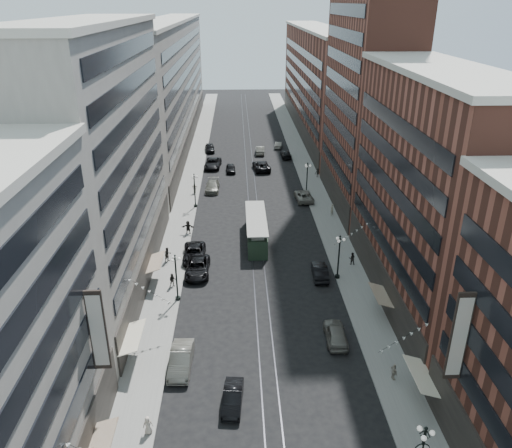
{
  "coord_description": "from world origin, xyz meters",
  "views": [
    {
      "loc": [
        -2.43,
        -18.91,
        30.19
      ],
      "look_at": [
        -0.25,
        37.07,
        5.0
      ],
      "focal_mm": 35.0,
      "sensor_mm": 36.0,
      "label": 1
    }
  ],
  "objects": [
    {
      "name": "rail_west",
      "position": [
        -0.7,
        70.0,
        0.01
      ],
      "size": [
        0.12,
        180.0,
        0.02
      ],
      "primitive_type": "cube",
      "color": "#2D2D33",
      "rests_on": "ground"
    },
    {
      "name": "car_extra_2",
      "position": [
        2.22,
        73.83,
        0.87
      ],
      "size": [
        3.61,
        6.58,
        1.75
      ],
      "primitive_type": "imported",
      "rotation": [
        0.0,
        0.0,
        3.26
      ],
      "color": "black",
      "rests_on": "ground"
    },
    {
      "name": "car_5",
      "position": [
        -3.11,
        12.24,
        0.72
      ],
      "size": [
        1.9,
        4.5,
        1.44
      ],
      "primitive_type": "imported",
      "rotation": [
        0.0,
        0.0,
        -0.09
      ],
      "color": "black",
      "rests_on": "ground"
    },
    {
      "name": "lamppost_sw_mid",
      "position": [
        -9.2,
        55.0,
        3.1
      ],
      "size": [
        1.03,
        1.14,
        5.52
      ],
      "color": "black",
      "rests_on": "sidewalk_west"
    },
    {
      "name": "car_4",
      "position": [
        6.8,
        20.3,
        0.83
      ],
      "size": [
        2.11,
        4.95,
        1.67
      ],
      "primitive_type": "imported",
      "rotation": [
        0.0,
        0.0,
        3.11
      ],
      "color": "slate",
      "rests_on": "ground"
    },
    {
      "name": "car_12",
      "position": [
        7.8,
        81.92,
        0.71
      ],
      "size": [
        2.09,
        4.95,
        1.43
      ],
      "primitive_type": "imported",
      "rotation": [
        0.0,
        0.0,
        3.16
      ],
      "color": "black",
      "rests_on": "ground"
    },
    {
      "name": "building_west_far",
      "position": [
        -17.0,
        96.0,
        13.0
      ],
      "size": [
        8.0,
        90.0,
        26.0
      ],
      "primitive_type": "cube",
      "color": "gray",
      "rests_on": "ground"
    },
    {
      "name": "car_10",
      "position": [
        7.16,
        32.43,
        0.79
      ],
      "size": [
        1.85,
        4.84,
        1.57
      ],
      "primitive_type": "imported",
      "rotation": [
        0.0,
        0.0,
        3.1
      ],
      "color": "black",
      "rests_on": "ground"
    },
    {
      "name": "lamppost_se_mid",
      "position": [
        9.2,
        60.0,
        3.1
      ],
      "size": [
        1.03,
        1.14,
        5.52
      ],
      "color": "black",
      "rests_on": "sidewalk_east"
    },
    {
      "name": "pedestrian_7",
      "position": [
        11.59,
        35.18,
        0.96
      ],
      "size": [
        0.84,
        0.54,
        1.62
      ],
      "primitive_type": "imported",
      "rotation": [
        0.0,
        0.0,
        2.99
      ],
      "color": "black",
      "rests_on": "sidewalk_east"
    },
    {
      "name": "car_11",
      "position": [
        8.4,
        57.41,
        0.79
      ],
      "size": [
        2.94,
        5.83,
        1.58
      ],
      "primitive_type": "imported",
      "rotation": [
        0.0,
        0.0,
        3.2
      ],
      "color": "gray",
      "rests_on": "ground"
    },
    {
      "name": "car_7",
      "position": [
        -8.08,
        37.53,
        0.84
      ],
      "size": [
        2.96,
        6.11,
        1.68
      ],
      "primitive_type": "imported",
      "rotation": [
        0.0,
        0.0,
        0.03
      ],
      "color": "black",
      "rests_on": "ground"
    },
    {
      "name": "sidewalk_west",
      "position": [
        -11.0,
        70.0,
        0.07
      ],
      "size": [
        4.0,
        180.0,
        0.15
      ],
      "primitive_type": "cube",
      "color": "gray",
      "rests_on": "ground"
    },
    {
      "name": "car_9",
      "position": [
        -8.4,
        87.13,
        0.84
      ],
      "size": [
        2.39,
        5.1,
        1.69
      ],
      "primitive_type": "imported",
      "rotation": [
        0.0,
        0.0,
        0.08
      ],
      "color": "black",
      "rests_on": "ground"
    },
    {
      "name": "car_14",
      "position": [
        2.5,
        85.08,
        0.83
      ],
      "size": [
        1.94,
        5.12,
        1.67
      ],
      "primitive_type": "imported",
      "rotation": [
        0.0,
        0.0,
        3.11
      ],
      "color": "slate",
      "rests_on": "ground"
    },
    {
      "name": "car_extra_1",
      "position": [
        6.8,
        89.51,
        0.69
      ],
      "size": [
        2.03,
        4.37,
        1.39
      ],
      "primitive_type": "imported",
      "rotation": [
        0.0,
        0.0,
        3.0
      ],
      "color": "gray",
      "rests_on": "ground"
    },
    {
      "name": "pedestrian_8",
      "position": [
        11.87,
        50.7,
        1.07
      ],
      "size": [
        0.8,
        0.72,
        1.84
      ],
      "primitive_type": "imported",
      "rotation": [
        0.0,
        0.0,
        3.69
      ],
      "color": "gray",
      "rests_on": "sidewalk_east"
    },
    {
      "name": "building_east_far",
      "position": [
        17.0,
        105.0,
        12.0
      ],
      "size": [
        8.0,
        72.0,
        24.0
      ],
      "primitive_type": "cube",
      "color": "brown",
      "rests_on": "ground"
    },
    {
      "name": "lamppost_sw_far",
      "position": [
        -9.2,
        28.0,
        3.1
      ],
      "size": [
        1.03,
        1.14,
        5.52
      ],
      "color": "black",
      "rests_on": "sidewalk_west"
    },
    {
      "name": "pedestrian_2",
      "position": [
        -10.04,
        30.73,
        0.98
      ],
      "size": [
        0.87,
        0.59,
        1.65
      ],
      "primitive_type": "imported",
      "rotation": [
        0.0,
        0.0,
        0.2
      ],
      "color": "black",
      "rests_on": "sidewalk_west"
    },
    {
      "name": "pedestrian_9",
      "position": [
        12.45,
        68.71,
        1.0
      ],
      "size": [
        1.16,
        0.61,
        1.7
      ],
      "primitive_type": "imported",
      "rotation": [
        0.0,
        0.0,
        0.15
      ],
      "color": "black",
      "rests_on": "sidewalk_east"
    },
    {
      "name": "streetcar",
      "position": [
        0.0,
        42.83,
        1.56
      ],
      "size": [
        2.71,
        12.24,
        3.39
      ],
      "color": "#203323",
      "rests_on": "ground"
    },
    {
      "name": "car_1",
      "position": [
        -7.75,
        16.92,
        0.88
      ],
      "size": [
        2.03,
        5.41,
        1.76
      ],
      "primitive_type": "imported",
      "rotation": [
        0.0,
        0.0,
        -0.03
      ],
      "color": "#626157",
      "rests_on": "ground"
    },
    {
      "name": "pedestrian_5",
      "position": [
        -9.5,
        44.99,
        1.1
      ],
      "size": [
        1.81,
        0.7,
        1.9
      ],
      "primitive_type": "imported",
      "rotation": [
        0.0,
        0.0,
        -0.11
      ],
      "color": "black",
      "rests_on": "sidewalk_west"
    },
    {
      "name": "car_13",
      "position": [
        -3.72,
        72.74,
        0.73
      ],
      "size": [
        1.9,
        4.36,
        1.46
      ],
      "primitive_type": "imported",
      "rotation": [
        0.0,
        0.0,
        0.04
      ],
      "color": "black",
      "rests_on": "ground"
    },
    {
      "name": "rail_east",
      "position": [
        0.7,
        70.0,
        0.01
      ],
      "size": [
        0.12,
        180.0,
        0.02
      ],
      "primitive_type": "cube",
      "color": "#2D2D33",
      "rests_on": "ground"
    },
    {
      "name": "car_2",
      "position": [
        -7.42,
        33.85,
        0.84
      ],
      "size": [
        2.82,
        6.07,
        1.68
      ],
      "primitive_type": "imported",
      "rotation": [
        0.0,
        0.0,
        -0.0
      ],
      "color": "black",
      "rests_on": "ground"
    },
    {
      "name": "lamppost_se_far",
      "position": [
        9.2,
        32.0,
        3.1
      ],
      "size": [
        1.03,
        1.14,
        5.52
      ],
      "color": "black",
      "rests_on": "sidewalk_east"
    },
    {
      "name": "pedestrian_extra_0",
      "position": [
        -11.32,
        36.77,
        1.12
      ],
      "size": [
        1.05,
        1.01,
        1.94
      ],
      "primitive_type": "imported",
      "rotation": [
        0.0,
        0.0,
        0.72
      ],
      "color": "black",
      "rests_on": "sidewalk_west"
    },
    {
      "name": "pedestrian_6",
      "position": [
        -9.74,
        61.11,
        1.04
      ],
      "size": [
        1.06,
        0.51,
        1.79
      ],
      "primitive_type": "imported",
      "rotation": [
        0.0,
        0.0,
        3.11
      ],
      "color": "#AFA691",
      "rests_on": "sidewalk_west"
    },
    {
      "name": "ground",
      "position": [
        0.0,
        60.0,
        0.0
      ],
      "size": [
        220.0,
        220.0,
        0.0
      ],
      "primitive_type": "plane",
      "color": "black",
      "rests_on": "ground"
    },
    {
      "name": "pedestrian_1",
      "position": [
        -9.5,
        9.45,
        0.92
      ],
      "size": [
        0.83,
        0.59,
        1.54
      ],
      "primitive_type": "imported",
      "rotation": [
        0.0,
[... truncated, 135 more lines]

